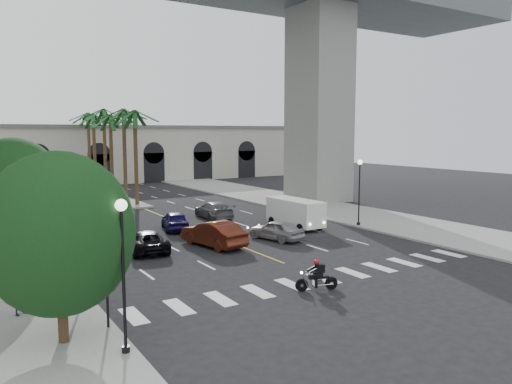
# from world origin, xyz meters

# --- Properties ---
(ground) EXTENTS (140.00, 140.00, 0.00)m
(ground) POSITION_xyz_m (0.00, 0.00, 0.00)
(ground) COLOR black
(ground) RESTS_ON ground
(sidewalk_right) EXTENTS (8.00, 100.00, 0.15)m
(sidewalk_right) POSITION_xyz_m (15.00, 15.00, 0.07)
(sidewalk_right) COLOR gray
(sidewalk_right) RESTS_ON ground
(median) EXTENTS (2.00, 24.00, 0.20)m
(median) POSITION_xyz_m (0.00, 38.00, 0.10)
(median) COLOR gray
(median) RESTS_ON ground
(pier_building) EXTENTS (71.00, 10.50, 8.50)m
(pier_building) POSITION_xyz_m (0.00, 55.00, 4.27)
(pier_building) COLOR beige
(pier_building) RESTS_ON ground
(bridge) EXTENTS (75.00, 13.00, 26.00)m
(bridge) POSITION_xyz_m (3.42, 22.00, 18.51)
(bridge) COLOR gray
(bridge) RESTS_ON ground
(palm_a) EXTENTS (3.20, 3.20, 10.30)m
(palm_a) POSITION_xyz_m (0.00, 28.00, 9.10)
(palm_a) COLOR #47331E
(palm_a) RESTS_ON ground
(palm_b) EXTENTS (3.20, 3.20, 10.60)m
(palm_b) POSITION_xyz_m (0.10, 32.00, 9.37)
(palm_b) COLOR #47331E
(palm_b) RESTS_ON ground
(palm_c) EXTENTS (3.20, 3.20, 10.10)m
(palm_c) POSITION_xyz_m (-0.20, 36.00, 8.91)
(palm_c) COLOR #47331E
(palm_c) RESTS_ON ground
(palm_d) EXTENTS (3.20, 3.20, 10.90)m
(palm_d) POSITION_xyz_m (0.15, 40.00, 9.65)
(palm_d) COLOR #47331E
(palm_d) RESTS_ON ground
(palm_e) EXTENTS (3.20, 3.20, 10.40)m
(palm_e) POSITION_xyz_m (-0.10, 44.00, 9.19)
(palm_e) COLOR #47331E
(palm_e) RESTS_ON ground
(palm_f) EXTENTS (3.20, 3.20, 10.70)m
(palm_f) POSITION_xyz_m (0.20, 48.00, 9.46)
(palm_f) COLOR #47331E
(palm_f) RESTS_ON ground
(street_tree_near) EXTENTS (5.20, 5.20, 6.89)m
(street_tree_near) POSITION_xyz_m (-13.00, -3.00, 4.02)
(street_tree_near) COLOR #382616
(street_tree_near) RESTS_ON ground
(street_tree_mid) EXTENTS (5.44, 5.44, 7.21)m
(street_tree_mid) POSITION_xyz_m (-13.00, 10.00, 4.21)
(street_tree_mid) COLOR #382616
(street_tree_mid) RESTS_ON ground
(lamp_post_left_near) EXTENTS (0.40, 0.40, 5.35)m
(lamp_post_left_near) POSITION_xyz_m (-11.40, -5.00, 3.22)
(lamp_post_left_near) COLOR black
(lamp_post_left_near) RESTS_ON ground
(lamp_post_left_far) EXTENTS (0.40, 0.40, 5.35)m
(lamp_post_left_far) POSITION_xyz_m (-11.40, 16.00, 3.22)
(lamp_post_left_far) COLOR black
(lamp_post_left_far) RESTS_ON ground
(lamp_post_right) EXTENTS (0.40, 0.40, 5.35)m
(lamp_post_right) POSITION_xyz_m (11.40, 8.00, 3.22)
(lamp_post_right) COLOR black
(lamp_post_right) RESTS_ON ground
(traffic_signal_near) EXTENTS (0.25, 0.18, 3.65)m
(traffic_signal_near) POSITION_xyz_m (-11.30, -2.50, 2.51)
(traffic_signal_near) COLOR black
(traffic_signal_near) RESTS_ON ground
(traffic_signal_far) EXTENTS (0.25, 0.18, 3.65)m
(traffic_signal_far) POSITION_xyz_m (-11.30, 1.50, 2.51)
(traffic_signal_far) COLOR black
(traffic_signal_far) RESTS_ON ground
(motorcycle_rider) EXTENTS (2.03, 0.83, 1.52)m
(motorcycle_rider) POSITION_xyz_m (-1.47, -2.88, 0.69)
(motorcycle_rider) COLOR black
(motorcycle_rider) RESTS_ON ground
(car_a) EXTENTS (2.71, 4.45, 1.42)m
(car_a) POSITION_xyz_m (3.16, 7.47, 0.71)
(car_a) COLOR #98999C
(car_a) RESTS_ON ground
(car_b) EXTENTS (2.71, 5.39, 1.70)m
(car_b) POSITION_xyz_m (-1.50, 7.99, 0.85)
(car_b) COLOR #531E10
(car_b) RESTS_ON ground
(car_c) EXTENTS (2.86, 5.08, 1.34)m
(car_c) POSITION_xyz_m (-5.75, 9.02, 0.67)
(car_c) COLOR black
(car_c) RESTS_ON ground
(car_d) EXTENTS (2.58, 5.35, 1.50)m
(car_d) POSITION_xyz_m (3.35, 17.44, 0.75)
(car_d) COLOR #595A5D
(car_d) RESTS_ON ground
(car_e) EXTENTS (2.77, 4.63, 1.48)m
(car_e) POSITION_xyz_m (-1.50, 14.52, 0.74)
(car_e) COLOR #150F47
(car_e) RESTS_ON ground
(cargo_van) EXTENTS (2.23, 5.30, 2.24)m
(cargo_van) POSITION_xyz_m (6.97, 10.40, 1.25)
(cargo_van) COLOR white
(cargo_van) RESTS_ON ground
(pedestrian_a) EXTENTS (0.80, 0.73, 1.83)m
(pedestrian_a) POSITION_xyz_m (-13.95, 0.67, 1.07)
(pedestrian_a) COLOR black
(pedestrian_a) RESTS_ON sidewalk_left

